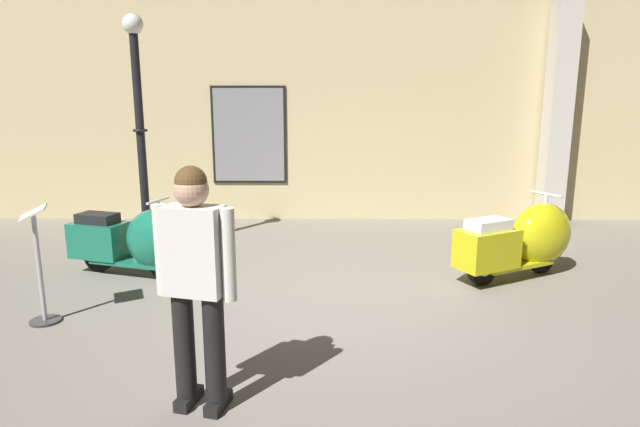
{
  "coord_description": "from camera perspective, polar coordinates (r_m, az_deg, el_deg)",
  "views": [
    {
      "loc": [
        -0.17,
        -5.24,
        2.07
      ],
      "look_at": [
        -0.23,
        0.98,
        0.72
      ],
      "focal_mm": 30.01,
      "sensor_mm": 36.0,
      "label": 1
    }
  ],
  "objects": [
    {
      "name": "scooter_0",
      "position": [
        6.6,
        -18.64,
        -2.78
      ],
      "size": [
        1.6,
        0.85,
        0.94
      ],
      "rotation": [
        0.0,
        0.0,
        -0.28
      ],
      "color": "black",
      "rests_on": "ground"
    },
    {
      "name": "lamppost",
      "position": [
        7.44,
        -18.6,
        7.97
      ],
      "size": [
        0.28,
        0.28,
        3.1
      ],
      "color": "black",
      "rests_on": "ground"
    },
    {
      "name": "info_stanchion",
      "position": [
        5.6,
        -27.67,
        -5.84
      ],
      "size": [
        0.33,
        0.38,
        1.11
      ],
      "color": "#333338",
      "rests_on": "ground"
    },
    {
      "name": "scooter_1",
      "position": [
        6.69,
        21.02,
        -2.62
      ],
      "size": [
        1.63,
        1.14,
        0.98
      ],
      "rotation": [
        0.0,
        0.0,
        0.48
      ],
      "color": "black",
      "rests_on": "ground"
    },
    {
      "name": "visitor_0",
      "position": [
        3.56,
        -13.12,
        -6.25
      ],
      "size": [
        0.55,
        0.33,
        1.66
      ],
      "rotation": [
        0.0,
        0.0,
        1.33
      ],
      "color": "black",
      "rests_on": "ground"
    },
    {
      "name": "showroom_back_wall",
      "position": [
        9.18,
        2.36,
        10.68
      ],
      "size": [
        18.0,
        0.63,
        3.64
      ],
      "color": "#CCB784",
      "rests_on": "ground"
    },
    {
      "name": "ground_plane",
      "position": [
        5.63,
        2.26,
        -9.3
      ],
      "size": [
        60.0,
        60.0,
        0.0
      ],
      "primitive_type": "plane",
      "color": "slate"
    }
  ]
}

